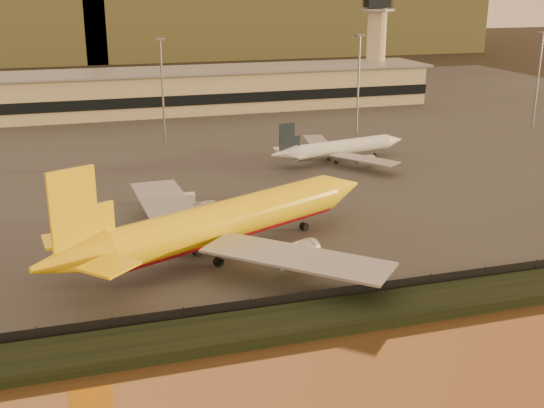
{
  "coord_description": "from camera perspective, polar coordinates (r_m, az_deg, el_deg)",
  "views": [
    {
      "loc": [
        -33.08,
        -83.47,
        38.0
      ],
      "look_at": [
        -3.6,
        12.0,
        5.47
      ],
      "focal_mm": 45.0,
      "sensor_mm": 36.0,
      "label": 1
    }
  ],
  "objects": [
    {
      "name": "ground",
      "position": [
        97.49,
        4.12,
        -4.96
      ],
      "size": [
        900.0,
        900.0,
        0.0
      ],
      "primitive_type": "plane",
      "color": "black",
      "rests_on": "ground"
    },
    {
      "name": "embankment",
      "position": [
        83.08,
        8.4,
        -8.85
      ],
      "size": [
        320.0,
        7.0,
        1.4
      ],
      "primitive_type": "cube",
      "color": "black",
      "rests_on": "ground"
    },
    {
      "name": "tarmac",
      "position": [
        185.42,
        -6.55,
        6.12
      ],
      "size": [
        320.0,
        220.0,
        0.2
      ],
      "primitive_type": "cube",
      "color": "#2D2D2D",
      "rests_on": "ground"
    },
    {
      "name": "perimeter_fence",
      "position": [
        86.06,
        7.28,
        -7.36
      ],
      "size": [
        300.0,
        0.05,
        2.2
      ],
      "primitive_type": "cube",
      "color": "black",
      "rests_on": "tarmac"
    },
    {
      "name": "terminal_building",
      "position": [
        212.23,
        -12.1,
        9.04
      ],
      "size": [
        202.0,
        25.0,
        12.6
      ],
      "color": "tan",
      "rests_on": "tarmac"
    },
    {
      "name": "control_tower",
      "position": [
        238.51,
        8.75,
        13.91
      ],
      "size": [
        11.2,
        11.2,
        35.5
      ],
      "color": "tan",
      "rests_on": "tarmac"
    },
    {
      "name": "apron_light_masts",
      "position": [
        167.09,
        -0.28,
        10.37
      ],
      "size": [
        152.2,
        12.2,
        25.4
      ],
      "color": "slate",
      "rests_on": "tarmac"
    },
    {
      "name": "dhl_cargo_jet",
      "position": [
        97.81,
        -4.04,
        -1.55
      ],
      "size": [
        54.18,
        51.33,
        17.07
      ],
      "rotation": [
        0.0,
        0.0,
        0.43
      ],
      "color": "yellow",
      "rests_on": "tarmac"
    },
    {
      "name": "white_narrowbody_jet",
      "position": [
        151.65,
        5.71,
        4.66
      ],
      "size": [
        34.31,
        32.98,
        9.91
      ],
      "rotation": [
        0.0,
        0.0,
        0.2
      ],
      "color": "silver",
      "rests_on": "tarmac"
    },
    {
      "name": "gse_vehicle_yellow",
      "position": [
        126.04,
        2.1,
        1.03
      ],
      "size": [
        4.44,
        2.24,
        1.94
      ],
      "primitive_type": "cube",
      "rotation": [
        0.0,
        0.0,
        -0.07
      ],
      "color": "yellow",
      "rests_on": "tarmac"
    },
    {
      "name": "gse_vehicle_white",
      "position": [
        123.35,
        -7.37,
        0.46
      ],
      "size": [
        4.03,
        2.06,
        1.76
      ],
      "primitive_type": "cube",
      "rotation": [
        0.0,
        0.0,
        -0.08
      ],
      "color": "silver",
      "rests_on": "tarmac"
    }
  ]
}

